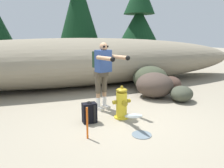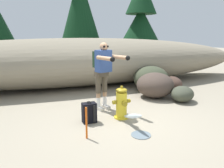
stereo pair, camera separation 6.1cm
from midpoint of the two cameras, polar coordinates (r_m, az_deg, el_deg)
ground_plane at (r=5.05m, az=1.67°, el=-9.18°), size 56.00×56.00×0.04m
dirt_embankment at (r=8.39m, az=-8.50°, el=5.86°), size 14.65×3.20×1.79m
fire_hydrant at (r=4.93m, az=2.21°, el=-5.18°), size 0.43×0.38×0.76m
hydrant_water_jet at (r=4.44m, az=5.47°, el=-9.23°), size 0.38×1.00×0.44m
utility_worker at (r=5.31m, az=-2.72°, el=4.32°), size 0.69×1.04×1.70m
spare_backpack at (r=4.75m, az=-6.37°, el=-7.63°), size 0.30×0.29×0.47m
boulder_large at (r=7.56m, az=9.86°, el=1.49°), size 1.51×1.49×0.85m
boulder_mid at (r=6.76m, az=10.94°, el=-0.23°), size 1.62×1.62×0.76m
boulder_small at (r=6.54m, az=17.71°, el=-2.45°), size 1.00×0.99×0.45m
boulder_outlier at (r=7.62m, az=15.24°, el=0.04°), size 0.80×0.93×0.52m
pine_tree_center at (r=13.06m, az=7.02°, el=16.42°), size 2.75×2.75×5.16m
survey_stake at (r=4.01m, az=-7.03°, el=-10.28°), size 0.04×0.04×0.60m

